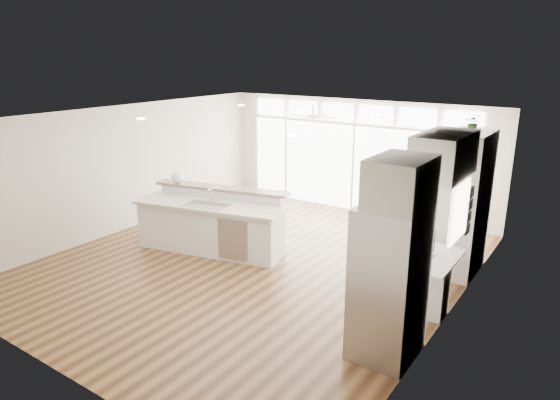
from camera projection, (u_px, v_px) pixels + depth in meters
The scene contains 24 objects.
floor at pixel (256, 263), 9.27m from camera, with size 7.00×8.00×0.02m, color #482B16.
ceiling at pixel (254, 117), 8.49m from camera, with size 7.00×8.00×0.02m, color white.
wall_back at pixel (355, 156), 12.04m from camera, with size 7.00×0.04×2.70m, color beige.
wall_front at pixel (45, 271), 5.72m from camera, with size 7.00×0.04×2.70m, color beige.
wall_left at pixel (126, 168), 10.77m from camera, with size 0.04×8.00×2.70m, color beige.
wall_right at pixel (455, 231), 6.98m from camera, with size 0.04×8.00×2.70m, color beige.
glass_wall at pixel (354, 168), 12.08m from camera, with size 5.80×0.06×2.08m, color white.
transom_row at pixel (356, 113), 11.70m from camera, with size 5.90×0.06×0.40m, color white.
desk_window at pixel (459, 212), 7.18m from camera, with size 0.04×0.85×0.85m, color white.
ceiling_fan at pixel (313, 112), 11.04m from camera, with size 1.16×1.16×0.32m, color white.
recessed_lights at pixel (261, 117), 8.66m from camera, with size 3.40×3.00×0.02m, color white.
oven_cabinet at pixel (465, 203), 8.61m from camera, with size 0.64×1.20×2.50m, color white.
desk_nook at pixel (430, 280), 7.70m from camera, with size 0.72×1.30×0.76m, color white.
upper_cabinets at pixel (444, 155), 7.11m from camera, with size 0.64×1.30×0.64m, color white.
refrigerator at pixel (389, 282), 6.23m from camera, with size 0.76×0.90×2.00m, color #A6A7AB.
fridge_cabinet at pixel (401, 182), 5.82m from camera, with size 0.64×0.90×0.60m, color white.
framed_photos at pixel (469, 211), 7.72m from camera, with size 0.06×0.22×0.80m, color black.
kitchen_island at pixel (210, 222), 9.67m from camera, with size 2.98×1.12×1.18m, color white.
rug at pixel (399, 299), 7.90m from camera, with size 0.81×0.58×0.01m, color #341E10.
office_chair at pixel (406, 266), 7.91m from camera, with size 0.53×0.49×1.01m, color black.
fishbowl at pixel (177, 177), 10.15m from camera, with size 0.25×0.25×0.25m, color silver.
monitor at pixel (428, 244), 7.58m from camera, with size 0.08×0.46×0.39m, color black.
keyboard at pixel (416, 253), 7.72m from camera, with size 0.11×0.29×0.01m, color white.
potted_plant at pixel (473, 124), 8.22m from camera, with size 0.26×0.29×0.22m, color #345825.
Camera 1 is at (5.19, -6.80, 3.77)m, focal length 32.00 mm.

